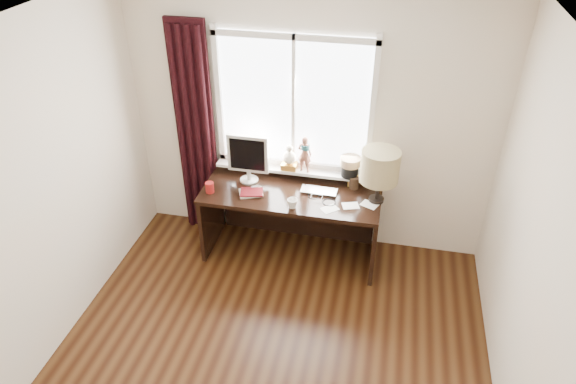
% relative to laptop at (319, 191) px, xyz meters
% --- Properties ---
extents(ceiling, '(3.50, 4.00, 0.00)m').
position_rel_laptop_xyz_m(ceiling, '(-0.16, -1.68, 1.84)').
color(ceiling, white).
rests_on(ceiling, wall_back).
extents(wall_back, '(3.50, 0.00, 2.60)m').
position_rel_laptop_xyz_m(wall_back, '(-0.16, 0.32, 0.54)').
color(wall_back, beige).
rests_on(wall_back, ground).
extents(wall_left, '(0.00, 4.00, 2.60)m').
position_rel_laptop_xyz_m(wall_left, '(-1.91, -1.68, 0.54)').
color(wall_left, beige).
rests_on(wall_left, ground).
extents(wall_right, '(0.00, 4.00, 2.60)m').
position_rel_laptop_xyz_m(wall_right, '(1.59, -1.68, 0.54)').
color(wall_right, beige).
rests_on(wall_right, ground).
extents(laptop, '(0.35, 0.23, 0.03)m').
position_rel_laptop_xyz_m(laptop, '(0.00, 0.00, 0.00)').
color(laptop, silver).
rests_on(laptop, desk).
extents(mug, '(0.13, 0.13, 0.09)m').
position_rel_laptop_xyz_m(mug, '(-0.20, -0.30, 0.03)').
color(mug, white).
rests_on(mug, desk).
extents(red_cup, '(0.08, 0.08, 0.11)m').
position_rel_laptop_xyz_m(red_cup, '(-1.01, -0.22, 0.04)').
color(red_cup, maroon).
rests_on(red_cup, desk).
extents(window, '(1.52, 0.22, 1.40)m').
position_rel_laptop_xyz_m(window, '(-0.29, 0.26, 0.55)').
color(window, white).
rests_on(window, ground).
extents(curtain, '(0.38, 0.09, 2.25)m').
position_rel_laptop_xyz_m(curtain, '(-1.29, 0.22, 0.35)').
color(curtain, black).
rests_on(curtain, floor).
extents(desk, '(1.70, 0.70, 0.75)m').
position_rel_laptop_xyz_m(desk, '(-0.26, 0.04, -0.26)').
color(desk, black).
rests_on(desk, floor).
extents(monitor, '(0.40, 0.18, 0.49)m').
position_rel_laptop_xyz_m(monitor, '(-0.71, 0.06, 0.26)').
color(monitor, beige).
rests_on(monitor, desk).
extents(notebook_stack, '(0.26, 0.23, 0.03)m').
position_rel_laptop_xyz_m(notebook_stack, '(-0.62, -0.16, 0.00)').
color(notebook_stack, beige).
rests_on(notebook_stack, desk).
extents(brush_holder, '(0.09, 0.09, 0.25)m').
position_rel_laptop_xyz_m(brush_holder, '(0.31, 0.14, 0.05)').
color(brush_holder, black).
rests_on(brush_holder, desk).
extents(icon_frame, '(0.10, 0.03, 0.13)m').
position_rel_laptop_xyz_m(icon_frame, '(0.30, 0.16, 0.05)').
color(icon_frame, gold).
rests_on(icon_frame, desk).
extents(table_lamp, '(0.35, 0.35, 0.52)m').
position_rel_laptop_xyz_m(table_lamp, '(0.54, -0.03, 0.35)').
color(table_lamp, black).
rests_on(table_lamp, desk).
extents(loose_papers, '(0.53, 0.32, 0.00)m').
position_rel_laptop_xyz_m(loose_papers, '(0.31, -0.18, -0.01)').
color(loose_papers, white).
rests_on(loose_papers, desk).
extents(desk_cables, '(0.30, 0.28, 0.01)m').
position_rel_laptop_xyz_m(desk_cables, '(0.05, -0.09, -0.01)').
color(desk_cables, black).
rests_on(desk_cables, desk).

